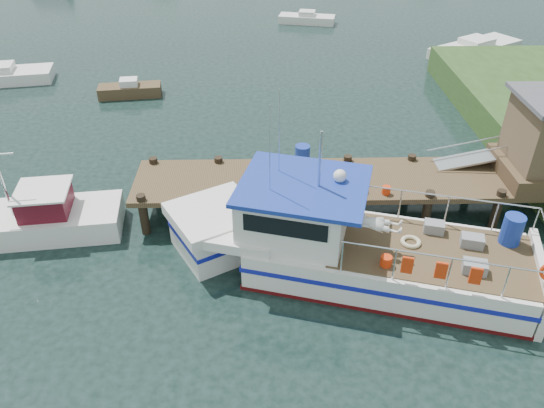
{
  "coord_description": "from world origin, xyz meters",
  "views": [
    {
      "loc": [
        -1.36,
        -16.57,
        11.5
      ],
      "look_at": [
        -1.0,
        -1.5,
        1.3
      ],
      "focal_mm": 35.0,
      "sensor_mm": 36.0,
      "label": 1
    }
  ],
  "objects_px": {
    "work_boat": "(27,220)",
    "moored_a": "(0,76)",
    "lobster_boat": "(341,244)",
    "moored_c": "(475,48)",
    "moored_b": "(307,19)",
    "dock": "(479,156)",
    "moored_rowboat": "(130,90)"
  },
  "relations": [
    {
      "from": "lobster_boat",
      "to": "work_boat",
      "type": "height_order",
      "value": "lobster_boat"
    },
    {
      "from": "work_boat",
      "to": "lobster_boat",
      "type": "bearing_deg",
      "value": -18.27
    },
    {
      "from": "dock",
      "to": "moored_c",
      "type": "relative_size",
      "value": 2.41
    },
    {
      "from": "moored_b",
      "to": "moored_c",
      "type": "relative_size",
      "value": 0.65
    },
    {
      "from": "moored_c",
      "to": "dock",
      "type": "bearing_deg",
      "value": -131.43
    },
    {
      "from": "moored_a",
      "to": "moored_b",
      "type": "xyz_separation_m",
      "value": [
        18.88,
        12.07,
        -0.04
      ]
    },
    {
      "from": "moored_rowboat",
      "to": "moored_b",
      "type": "height_order",
      "value": "moored_rowboat"
    },
    {
      "from": "lobster_boat",
      "to": "moored_a",
      "type": "xyz_separation_m",
      "value": [
        -17.66,
        17.05,
        -0.66
      ]
    },
    {
      "from": "moored_rowboat",
      "to": "dock",
      "type": "bearing_deg",
      "value": -14.05
    },
    {
      "from": "work_boat",
      "to": "moored_b",
      "type": "height_order",
      "value": "work_boat"
    },
    {
      "from": "moored_rowboat",
      "to": "lobster_boat",
      "type": "bearing_deg",
      "value": -33.89
    },
    {
      "from": "work_boat",
      "to": "moored_rowboat",
      "type": "xyz_separation_m",
      "value": [
        1.1,
        12.56,
        -0.23
      ]
    },
    {
      "from": "work_boat",
      "to": "dock",
      "type": "bearing_deg",
      "value": -2.23
    },
    {
      "from": "moored_rowboat",
      "to": "moored_b",
      "type": "bearing_deg",
      "value": 75.62
    },
    {
      "from": "moored_rowboat",
      "to": "moored_a",
      "type": "distance_m",
      "value": 8.29
    },
    {
      "from": "dock",
      "to": "lobster_boat",
      "type": "xyz_separation_m",
      "value": [
        -5.37,
        -3.46,
        -1.18
      ]
    },
    {
      "from": "moored_rowboat",
      "to": "moored_c",
      "type": "xyz_separation_m",
      "value": [
        21.51,
        6.65,
        0.03
      ]
    },
    {
      "from": "dock",
      "to": "moored_rowboat",
      "type": "xyz_separation_m",
      "value": [
        -15.06,
        11.32,
        -1.88
      ]
    },
    {
      "from": "dock",
      "to": "lobster_boat",
      "type": "relative_size",
      "value": 1.38
    },
    {
      "from": "moored_b",
      "to": "moored_c",
      "type": "height_order",
      "value": "moored_c"
    },
    {
      "from": "lobster_boat",
      "to": "moored_c",
      "type": "relative_size",
      "value": 1.74
    },
    {
      "from": "dock",
      "to": "lobster_boat",
      "type": "bearing_deg",
      "value": -147.2
    },
    {
      "from": "work_boat",
      "to": "moored_a",
      "type": "distance_m",
      "value": 16.34
    },
    {
      "from": "dock",
      "to": "moored_rowboat",
      "type": "height_order",
      "value": "dock"
    },
    {
      "from": "dock",
      "to": "moored_a",
      "type": "relative_size",
      "value": 2.76
    },
    {
      "from": "work_boat",
      "to": "moored_b",
      "type": "xyz_separation_m",
      "value": [
        12.01,
        26.89,
        -0.24
      ]
    },
    {
      "from": "moored_a",
      "to": "lobster_boat",
      "type": "bearing_deg",
      "value": -33.67
    },
    {
      "from": "moored_a",
      "to": "moored_c",
      "type": "height_order",
      "value": "moored_a"
    },
    {
      "from": "moored_rowboat",
      "to": "moored_a",
      "type": "height_order",
      "value": "moored_a"
    },
    {
      "from": "dock",
      "to": "moored_a",
      "type": "height_order",
      "value": "dock"
    },
    {
      "from": "lobster_boat",
      "to": "moored_rowboat",
      "type": "xyz_separation_m",
      "value": [
        -9.69,
        14.79,
        -0.69
      ]
    },
    {
      "from": "moored_rowboat",
      "to": "moored_a",
      "type": "bearing_deg",
      "value": -172.99
    }
  ]
}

